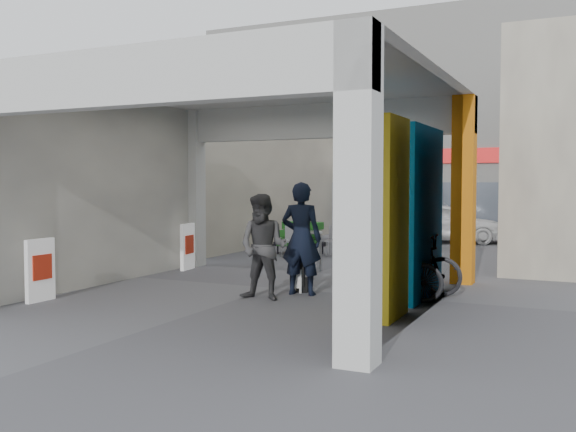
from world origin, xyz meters
The scene contains 21 objects.
ground centered at (0.00, 0.00, 0.00)m, with size 90.00×90.00×0.00m, color #515055.
arcade_canopy centered at (0.54, -0.82, 2.30)m, with size 6.40×6.45×6.40m.
far_building centered at (0.00, 13.99, 3.99)m, with size 18.00×4.08×8.00m.
plaza_bldg_left centered at (-4.50, 7.50, 2.50)m, with size 2.00×9.00×5.00m, color beige.
plaza_bldg_right centered at (4.50, 7.50, 2.50)m, with size 2.00×9.00×5.00m, color beige.
bollard_left centered at (-1.62, 2.45, 0.43)m, with size 0.09×0.09×0.86m, color gray.
bollard_center centered at (-0.06, 2.37, 0.42)m, with size 0.09×0.09×0.83m, color gray.
bollard_right centered at (1.64, 2.54, 0.49)m, with size 0.09×0.09×0.99m, color gray.
advert_board_near centered at (-2.75, -2.74, 0.51)m, with size 0.10×0.55×1.00m.
advert_board_far centered at (-2.75, 1.39, 0.51)m, with size 0.16×0.56×1.00m.
cafe_set centered at (-1.35, 4.90, 0.28)m, with size 1.30×1.05×0.79m.
produce_stand centered at (-1.79, 5.22, 0.33)m, with size 1.28×0.69×0.84m.
crate_stack centered at (0.98, 8.00, 0.28)m, with size 0.55×0.50×0.56m.
border_collie centered at (0.64, -0.18, 0.25)m, with size 0.23×0.45×0.62m.
man_with_dog centered at (0.76, -0.41, 0.95)m, with size 0.69×0.46×1.90m, color black.
man_back_turned centered at (0.39, -1.10, 0.85)m, with size 0.83×0.65×1.71m, color #39383B.
man_elderly centered at (2.43, 0.56, 0.87)m, with size 0.85×0.55×1.74m, color #51749E.
man_crates centered at (-0.11, 9.15, 0.95)m, with size 1.12×0.46×1.91m, color black.
bicycle_front centered at (2.30, 0.37, 0.51)m, with size 0.68×1.96×1.03m, color black.
bicycle_rear centered at (2.30, -0.30, 0.49)m, with size 0.46×1.65×0.99m, color black.
white_van centered at (0.90, 10.08, 0.64)m, with size 1.50×3.73×1.27m, color silver.
Camera 1 is at (5.14, -10.21, 1.89)m, focal length 40.00 mm.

